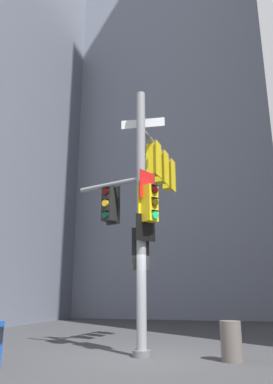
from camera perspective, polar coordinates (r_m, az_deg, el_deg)
name	(u,v)px	position (r m, az deg, el deg)	size (l,w,h in m)	color
ground	(142,357)	(9.80, 0.82, -24.59)	(120.00, 120.00, 0.00)	#38383A
building_mid_block	(164,130)	(35.85, 4.38, 9.69)	(17.28, 17.28, 33.89)	slate
signal_pole_assembly	(145,198)	(10.69, 1.37, -0.98)	(2.76, 3.48, 7.33)	gray
trash_bin	(231,341)	(9.34, 14.70, -21.79)	(0.49, 0.49, 0.89)	#59514C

